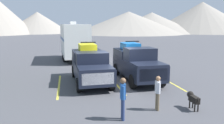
# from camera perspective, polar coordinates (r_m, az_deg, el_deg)

# --- Properties ---
(ground_plane) EXTENTS (240.00, 240.00, 0.00)m
(ground_plane) POSITION_cam_1_polar(r_m,az_deg,el_deg) (14.44, 1.07, -5.60)
(ground_plane) COLOR #47474C
(pickup_truck_a) EXTENTS (2.32, 5.56, 2.58)m
(pickup_truck_a) POSITION_cam_1_polar(r_m,az_deg,el_deg) (14.86, -5.53, -0.62)
(pickup_truck_a) COLOR black
(pickup_truck_a) RESTS_ON ground
(pickup_truck_b) EXTENTS (2.27, 5.61, 2.59)m
(pickup_truck_b) POSITION_cam_1_polar(r_m,az_deg,el_deg) (15.49, 6.04, -0.04)
(pickup_truck_b) COLOR black
(pickup_truck_b) RESTS_ON ground
(lot_stripe_a) EXTENTS (0.12, 5.50, 0.01)m
(lot_stripe_a) POSITION_cam_1_polar(r_m,az_deg,el_deg) (14.50, -13.19, -5.78)
(lot_stripe_a) COLOR gold
(lot_stripe_a) RESTS_ON ground
(lot_stripe_b) EXTENTS (0.12, 5.50, 0.01)m
(lot_stripe_b) POSITION_cam_1_polar(r_m,az_deg,el_deg) (14.79, 0.76, -5.21)
(lot_stripe_b) COLOR gold
(lot_stripe_b) RESTS_ON ground
(lot_stripe_c) EXTENTS (0.12, 5.50, 0.01)m
(lot_stripe_c) POSITION_cam_1_polar(r_m,az_deg,el_deg) (15.90, 13.43, -4.43)
(lot_stripe_c) COLOR gold
(lot_stripe_c) RESTS_ON ground
(camper_trailer_a) EXTENTS (2.93, 7.53, 4.03)m
(camper_trailer_a) POSITION_cam_1_polar(r_m,az_deg,el_deg) (23.82, -9.42, 5.46)
(camper_trailer_a) COLOR white
(camper_trailer_a) RESTS_ON ground
(person_a) EXTENTS (0.21, 0.34, 1.54)m
(person_a) POSITION_cam_1_polar(r_m,az_deg,el_deg) (10.21, 11.42, -7.09)
(person_a) COLOR #726047
(person_a) RESTS_ON ground
(person_b) EXTENTS (0.23, 0.38, 1.72)m
(person_b) POSITION_cam_1_polar(r_m,az_deg,el_deg) (9.01, 2.75, -8.51)
(person_b) COLOR navy
(person_b) RESTS_ON ground
(dog) EXTENTS (0.30, 0.93, 0.75)m
(dog) POSITION_cam_1_polar(r_m,az_deg,el_deg) (10.88, 19.62, -8.51)
(dog) COLOR black
(dog) RESTS_ON ground
(mountain_ridge) EXTENTS (146.51, 46.56, 16.63)m
(mountain_ridge) POSITION_cam_1_polar(r_m,az_deg,el_deg) (89.75, -8.54, 11.14)
(mountain_ridge) COLOR gray
(mountain_ridge) RESTS_ON ground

